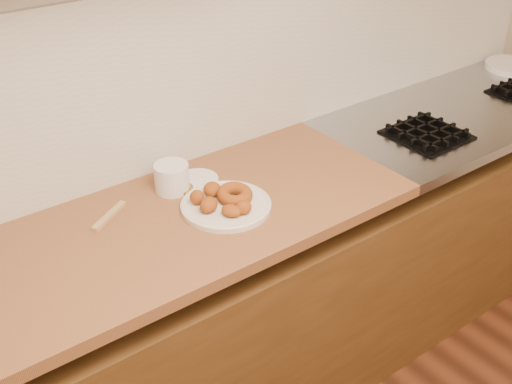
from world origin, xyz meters
TOP-DOWN VIEW (x-y plane):
  - wall_back at (0.00, 2.00)m, footprint 4.00×0.02m
  - base_cabinet at (0.00, 1.69)m, footprint 3.60×0.60m
  - butcher_block at (-0.65, 1.69)m, footprint 2.30×0.62m
  - stovetop at (1.15, 1.69)m, footprint 1.30×0.62m
  - backsplash at (0.00, 1.99)m, footprint 3.60×0.02m
  - burner_grates at (1.13, 1.61)m, footprint 0.91×0.26m
  - donut_plate at (-0.08, 1.65)m, footprint 0.28×0.28m
  - ring_donut at (-0.05, 1.65)m, footprint 0.14×0.14m
  - fried_dough_chunks at (-0.11, 1.65)m, footprint 0.15×0.21m
  - plastic_tub at (-0.16, 1.84)m, footprint 0.12×0.12m
  - tub_lid at (-0.06, 1.84)m, footprint 0.15×0.15m
  - brass_jar_lid at (-0.14, 1.82)m, footprint 0.09×0.09m
  - wooden_utensil at (-0.39, 1.82)m, footprint 0.15×0.10m

SIDE VIEW (x-z plane):
  - base_cabinet at x=0.00m, z-range 0.00..0.77m
  - butcher_block at x=-0.65m, z-range 0.86..0.90m
  - stovetop at x=1.15m, z-range 0.86..0.90m
  - tub_lid at x=-0.06m, z-range 0.90..0.91m
  - brass_jar_lid at x=-0.14m, z-range 0.90..0.91m
  - wooden_utensil at x=-0.39m, z-range 0.90..0.91m
  - donut_plate at x=-0.08m, z-range 0.90..0.92m
  - burner_grates at x=1.13m, z-range 0.90..0.93m
  - ring_donut at x=-0.05m, z-range 0.91..0.96m
  - fried_dough_chunks at x=-0.11m, z-range 0.91..0.96m
  - plastic_tub at x=-0.16m, z-range 0.90..0.99m
  - backsplash at x=0.00m, z-range 0.90..1.50m
  - wall_back at x=0.00m, z-range 0.00..2.70m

